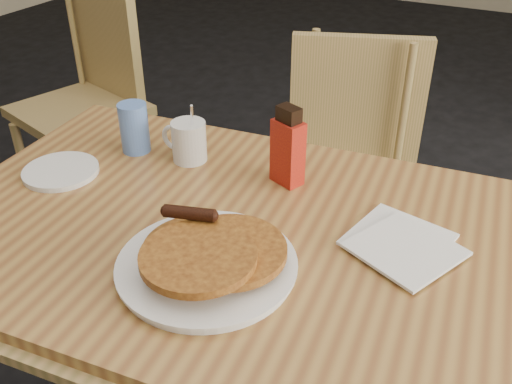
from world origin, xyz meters
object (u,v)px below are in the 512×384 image
(main_table, at_px, (225,242))
(syrup_bottle, at_px, (288,148))
(coffee_mug, at_px, (188,140))
(blue_tumbler, at_px, (134,128))
(pancake_plate, at_px, (208,259))
(chair_wall_extra, at_px, (91,77))
(chair_main_far, at_px, (342,161))

(main_table, distance_m, syrup_bottle, 0.24)
(coffee_mug, xyz_separation_m, blue_tumbler, (-0.13, -0.02, 0.01))
(pancake_plate, bearing_deg, main_table, 108.25)
(chair_wall_extra, bearing_deg, chair_main_far, 9.68)
(pancake_plate, relative_size, coffee_mug, 2.12)
(coffee_mug, distance_m, syrup_bottle, 0.24)
(chair_main_far, height_order, pancake_plate, chair_main_far)
(chair_wall_extra, relative_size, blue_tumbler, 8.15)
(main_table, height_order, chair_main_far, chair_main_far)
(coffee_mug, relative_size, blue_tumbler, 1.25)
(chair_main_far, height_order, chair_wall_extra, chair_wall_extra)
(coffee_mug, relative_size, syrup_bottle, 0.84)
(coffee_mug, bearing_deg, blue_tumbler, -179.66)
(blue_tumbler, bearing_deg, pancake_plate, -38.10)
(chair_wall_extra, bearing_deg, pancake_plate, -23.91)
(coffee_mug, height_order, blue_tumbler, coffee_mug)
(pancake_plate, relative_size, syrup_bottle, 1.79)
(main_table, height_order, chair_wall_extra, chair_wall_extra)
(chair_wall_extra, distance_m, blue_tumbler, 1.05)
(coffee_mug, xyz_separation_m, syrup_bottle, (0.24, 0.01, 0.03))
(syrup_bottle, bearing_deg, chair_wall_extra, 172.54)
(main_table, distance_m, chair_wall_extra, 1.39)
(coffee_mug, bearing_deg, pancake_plate, -60.34)
(chair_main_far, bearing_deg, blue_tumbler, -141.38)
(chair_wall_extra, distance_m, syrup_bottle, 1.33)
(main_table, relative_size, blue_tumbler, 10.70)
(coffee_mug, bearing_deg, main_table, -50.63)
(chair_main_far, distance_m, blue_tumbler, 0.69)
(chair_wall_extra, xyz_separation_m, blue_tumbler, (0.76, -0.67, 0.24))
(main_table, xyz_separation_m, chair_main_far, (-0.00, 0.71, -0.17))
(syrup_bottle, height_order, blue_tumbler, syrup_bottle)
(chair_main_far, relative_size, chair_wall_extra, 0.94)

